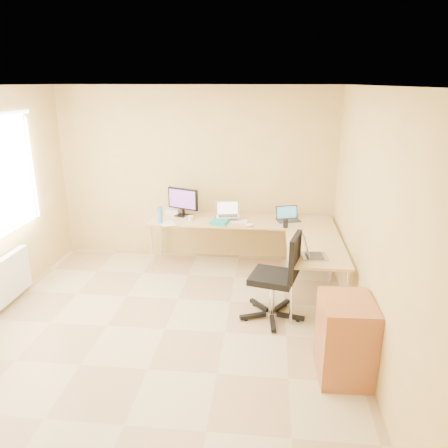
# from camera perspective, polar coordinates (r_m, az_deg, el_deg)

# --- Properties ---
(floor) EXTENTS (4.50, 4.50, 0.00)m
(floor) POSITION_cam_1_polar(r_m,az_deg,el_deg) (5.05, -7.74, -13.50)
(floor) COLOR tan
(floor) RESTS_ON ground
(ceiling) EXTENTS (4.50, 4.50, 0.00)m
(ceiling) POSITION_cam_1_polar(r_m,az_deg,el_deg) (4.31, -9.25, 17.47)
(ceiling) COLOR white
(ceiling) RESTS_ON ground
(wall_back) EXTENTS (4.50, 0.00, 4.50)m
(wall_back) POSITION_cam_1_polar(r_m,az_deg,el_deg) (6.64, -3.72, 6.51)
(wall_back) COLOR #DEB66B
(wall_back) RESTS_ON ground
(wall_front) EXTENTS (4.50, 0.00, 4.50)m
(wall_front) POSITION_cam_1_polar(r_m,az_deg,el_deg) (2.58, -20.95, -14.35)
(wall_front) COLOR #DEB66B
(wall_front) RESTS_ON ground
(wall_right) EXTENTS (0.00, 4.50, 4.50)m
(wall_right) POSITION_cam_1_polar(r_m,az_deg,el_deg) (4.49, 18.56, -0.13)
(wall_right) COLOR #DEB66B
(wall_right) RESTS_ON ground
(desk_main) EXTENTS (2.65, 0.70, 0.73)m
(desk_main) POSITION_cam_1_polar(r_m,az_deg,el_deg) (6.44, 2.24, -2.51)
(desk_main) COLOR tan
(desk_main) RESTS_ON ground
(desk_return) EXTENTS (0.70, 1.30, 0.73)m
(desk_return) POSITION_cam_1_polar(r_m,az_deg,el_deg) (5.54, 11.73, -6.46)
(desk_return) COLOR tan
(desk_return) RESTS_ON ground
(monitor) EXTENTS (0.52, 0.34, 0.43)m
(monitor) POSITION_cam_1_polar(r_m,az_deg,el_deg) (6.45, -5.39, 2.86)
(monitor) COLOR black
(monitor) RESTS_ON desk_main
(book_stack) EXTENTS (0.28, 0.35, 0.05)m
(book_stack) POSITION_cam_1_polar(r_m,az_deg,el_deg) (6.15, -0.48, 0.37)
(book_stack) COLOR teal
(book_stack) RESTS_ON desk_main
(laptop_center) EXTENTS (0.38, 0.31, 0.22)m
(laptop_center) POSITION_cam_1_polar(r_m,az_deg,el_deg) (6.23, 0.54, 1.89)
(laptop_center) COLOR silver
(laptop_center) RESTS_ON desk_main
(laptop_black) EXTENTS (0.39, 0.33, 0.21)m
(laptop_black) POSITION_cam_1_polar(r_m,az_deg,el_deg) (6.30, 8.46, 1.32)
(laptop_black) COLOR #272727
(laptop_black) RESTS_ON desk_main
(keyboard) EXTENTS (0.45, 0.14, 0.02)m
(keyboard) POSITION_cam_1_polar(r_m,az_deg,el_deg) (6.22, 1.02, 0.42)
(keyboard) COLOR white
(keyboard) RESTS_ON desk_main
(mouse) EXTENTS (0.12, 0.09, 0.04)m
(mouse) POSITION_cam_1_polar(r_m,az_deg,el_deg) (6.02, 3.40, -0.12)
(mouse) COLOR white
(mouse) RESTS_ON desk_main
(mug) EXTENTS (0.11, 0.11, 0.08)m
(mug) POSITION_cam_1_polar(r_m,az_deg,el_deg) (6.25, -4.42, 0.72)
(mug) COLOR white
(mug) RESTS_ON desk_main
(cd_stack) EXTENTS (0.16, 0.16, 0.03)m
(cd_stack) POSITION_cam_1_polar(r_m,az_deg,el_deg) (6.37, -4.69, 0.82)
(cd_stack) COLOR #BDBDBD
(cd_stack) RESTS_ON desk_main
(water_bottle) EXTENTS (0.08, 0.08, 0.24)m
(water_bottle) POSITION_cam_1_polar(r_m,az_deg,el_deg) (6.17, -8.38, 1.14)
(water_bottle) COLOR #4F79C4
(water_bottle) RESTS_ON desk_main
(papers) EXTENTS (0.29, 0.32, 0.01)m
(papers) POSITION_cam_1_polar(r_m,az_deg,el_deg) (6.19, -7.44, 0.08)
(papers) COLOR silver
(papers) RESTS_ON desk_main
(white_box) EXTENTS (0.22, 0.17, 0.07)m
(white_box) POSITION_cam_1_polar(r_m,az_deg,el_deg) (6.64, -6.71, 1.69)
(white_box) COLOR silver
(white_box) RESTS_ON desk_main
(desk_fan) EXTENTS (0.26, 0.26, 0.28)m
(desk_fan) POSITION_cam_1_polar(r_m,az_deg,el_deg) (6.60, -6.23, 2.51)
(desk_fan) COLOR white
(desk_fan) RESTS_ON desk_main
(black_cup) EXTENTS (0.07, 0.07, 0.12)m
(black_cup) POSITION_cam_1_polar(r_m,az_deg,el_deg) (6.01, 8.07, 0.08)
(black_cup) COLOR black
(black_cup) RESTS_ON desk_main
(laptop_return) EXTENTS (0.35, 0.29, 0.22)m
(laptop_return) POSITION_cam_1_polar(r_m,az_deg,el_deg) (5.04, 11.83, -3.09)
(laptop_return) COLOR #9B9FAE
(laptop_return) RESTS_ON desk_return
(office_chair) EXTENTS (0.77, 0.77, 1.05)m
(office_chair) POSITION_cam_1_polar(r_m,az_deg,el_deg) (5.04, 6.40, -7.01)
(office_chair) COLOR black
(office_chair) RESTS_ON ground
(cabinet) EXTENTS (0.49, 0.60, 0.81)m
(cabinet) POSITION_cam_1_polar(r_m,az_deg,el_deg) (4.30, 15.58, -14.52)
(cabinet) COLOR #A96024
(cabinet) RESTS_ON ground
(radiator) EXTENTS (0.09, 0.80, 0.55)m
(radiator) POSITION_cam_1_polar(r_m,az_deg,el_deg) (5.98, -26.33, -6.30)
(radiator) COLOR white
(radiator) RESTS_ON ground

